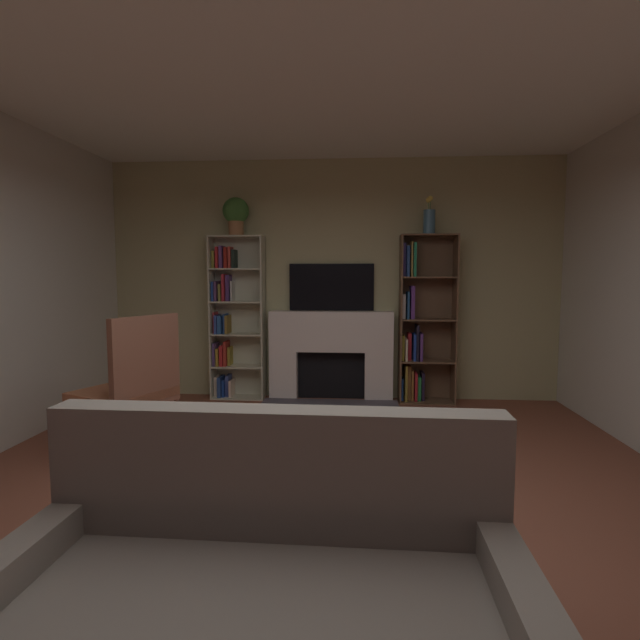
% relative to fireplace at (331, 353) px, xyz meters
% --- Properties ---
extents(ground_plane, '(7.62, 7.62, 0.00)m').
position_rel_fireplace_xyz_m(ground_plane, '(0.00, -3.05, -0.57)').
color(ground_plane, brown).
extents(wall_back_accent, '(5.51, 0.06, 2.87)m').
position_rel_fireplace_xyz_m(wall_back_accent, '(0.00, 0.15, 0.87)').
color(wall_back_accent, tan).
rests_on(wall_back_accent, ground_plane).
extents(ceiling, '(5.51, 6.47, 0.06)m').
position_rel_fireplace_xyz_m(ceiling, '(0.00, -3.05, 2.33)').
color(ceiling, white).
rests_on(ceiling, wall_back_accent).
extents(fireplace, '(1.57, 0.54, 1.07)m').
position_rel_fireplace_xyz_m(fireplace, '(0.00, 0.00, 0.00)').
color(fireplace, white).
rests_on(fireplace, ground_plane).
extents(tv, '(1.01, 0.06, 0.56)m').
position_rel_fireplace_xyz_m(tv, '(0.00, 0.09, 0.78)').
color(tv, black).
rests_on(tv, fireplace).
extents(bookshelf_left, '(0.64, 0.28, 1.96)m').
position_rel_fireplace_xyz_m(bookshelf_left, '(-1.20, 0.02, 0.39)').
color(bookshelf_left, beige).
rests_on(bookshelf_left, ground_plane).
extents(bookshelf_right, '(0.64, 0.32, 1.96)m').
position_rel_fireplace_xyz_m(bookshelf_right, '(1.05, 0.01, 0.34)').
color(bookshelf_right, brown).
rests_on(bookshelf_right, ground_plane).
extents(potted_plant, '(0.31, 0.31, 0.45)m').
position_rel_fireplace_xyz_m(potted_plant, '(-1.13, -0.03, 1.66)').
color(potted_plant, '#AA754A').
rests_on(potted_plant, bookshelf_left).
extents(vase_with_flowers, '(0.14, 0.14, 0.44)m').
position_rel_fireplace_xyz_m(vase_with_flowers, '(1.13, -0.03, 1.55)').
color(vase_with_flowers, teal).
rests_on(vase_with_flowers, bookshelf_right).
extents(couch, '(1.91, 0.83, 0.95)m').
position_rel_fireplace_xyz_m(couch, '(-0.03, -4.13, -0.27)').
color(couch, gray).
rests_on(couch, ground_plane).
extents(armchair, '(0.86, 0.89, 1.17)m').
position_rel_fireplace_xyz_m(armchair, '(-1.59, -1.90, 0.01)').
color(armchair, brown).
rests_on(armchair, ground_plane).
extents(coffee_table, '(0.73, 0.45, 0.40)m').
position_rel_fireplace_xyz_m(coffee_table, '(-0.04, -3.39, -0.23)').
color(coffee_table, brown).
rests_on(coffee_table, ground_plane).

